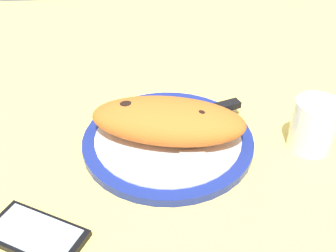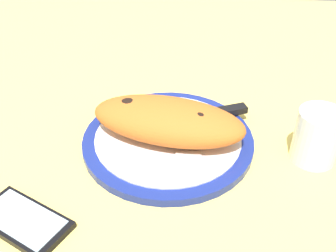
# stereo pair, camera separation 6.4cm
# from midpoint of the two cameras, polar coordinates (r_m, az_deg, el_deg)

# --- Properties ---
(ground_plane) EXTENTS (1.50, 1.50, 0.03)m
(ground_plane) POSITION_cam_midpoint_polar(r_m,az_deg,el_deg) (0.67, -2.73, -3.67)
(ground_plane) COLOR #EACC60
(plate) EXTENTS (0.29, 0.29, 0.02)m
(plate) POSITION_cam_midpoint_polar(r_m,az_deg,el_deg) (0.66, -2.79, -2.13)
(plate) COLOR navy
(plate) RESTS_ON ground_plane
(calzone) EXTENTS (0.27, 0.16, 0.06)m
(calzone) POSITION_cam_midpoint_polar(r_m,az_deg,el_deg) (0.63, -2.62, 0.49)
(calzone) COLOR #C16023
(calzone) RESTS_ON plate
(fork) EXTENTS (0.15, 0.03, 0.00)m
(fork) POSITION_cam_midpoint_polar(r_m,az_deg,el_deg) (0.61, -3.24, -4.80)
(fork) COLOR silver
(fork) RESTS_ON plate
(knife) EXTENTS (0.21, 0.10, 0.01)m
(knife) POSITION_cam_midpoint_polar(r_m,az_deg,el_deg) (0.70, 2.39, 1.85)
(knife) COLOR silver
(knife) RESTS_ON plate
(smartphone) EXTENTS (0.14, 0.12, 0.01)m
(smartphone) POSITION_cam_midpoint_polar(r_m,az_deg,el_deg) (0.56, -22.03, -14.67)
(smartphone) COLOR black
(smartphone) RESTS_ON ground_plane
(water_glass) EXTENTS (0.07, 0.07, 0.09)m
(water_glass) POSITION_cam_midpoint_polar(r_m,az_deg,el_deg) (0.67, 17.84, -0.41)
(water_glass) COLOR silver
(water_glass) RESTS_ON ground_plane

